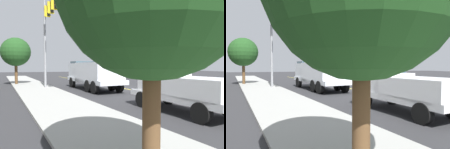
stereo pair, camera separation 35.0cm
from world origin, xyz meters
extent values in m
plane|color=#2D2D30|center=(0.00, 0.00, 0.00)|extent=(120.00, 120.00, 0.00)
cube|color=#9E9E99|center=(-1.42, 7.52, 0.06)|extent=(59.63, 14.67, 0.12)
cube|color=yellow|center=(0.00, 0.00, 0.00)|extent=(49.16, 9.44, 0.01)
cube|color=white|center=(-0.11, 3.02, 0.90)|extent=(8.52, 3.98, 0.36)
cube|color=white|center=(2.47, 3.51, 1.67)|extent=(3.01, 2.80, 1.60)
cube|color=#384C56|center=(2.67, 3.54, 2.37)|extent=(2.16, 2.40, 0.64)
cube|color=white|center=(-1.07, 2.84, 1.62)|extent=(5.62, 3.43, 1.80)
cube|color=white|center=(-1.99, 2.43, 4.23)|extent=(1.40, 0.60, 3.41)
cube|color=white|center=(-0.15, 1.98, 6.41)|extent=(2.76, 0.94, 1.29)
cube|color=white|center=(1.15, 1.65, 6.77)|extent=(0.90, 0.90, 0.90)
cube|color=yellow|center=(1.15, 1.65, 7.37)|extent=(0.36, 0.24, 0.60)
cylinder|color=black|center=(2.50, 4.66, 0.52)|extent=(1.09, 0.53, 1.04)
cylinder|color=black|center=(2.92, 2.45, 0.52)|extent=(1.09, 0.53, 1.04)
cylinder|color=black|center=(-1.77, 3.85, 0.52)|extent=(1.09, 0.53, 1.04)
cylinder|color=black|center=(-1.35, 1.64, 0.52)|extent=(1.09, 0.53, 1.04)
cylinder|color=black|center=(-3.06, 3.61, 0.52)|extent=(1.09, 0.53, 1.04)
cylinder|color=black|center=(-2.64, 1.40, 0.52)|extent=(1.09, 0.53, 1.04)
cube|color=white|center=(-10.45, 1.07, 0.75)|extent=(5.89, 3.10, 0.30)
cube|color=white|center=(-9.24, 1.30, 1.30)|extent=(2.34, 2.27, 1.10)
cube|color=#384C56|center=(-9.04, 1.33, 1.78)|extent=(1.65, 1.98, 0.56)
cube|color=white|center=(-11.44, 0.88, 1.15)|extent=(3.69, 2.69, 1.10)
cylinder|color=black|center=(-8.81, 2.34, 0.42)|extent=(0.88, 0.45, 0.84)
cylinder|color=black|center=(-8.46, 0.48, 0.42)|extent=(0.88, 0.45, 0.84)
cylinder|color=black|center=(-12.44, 1.65, 0.42)|extent=(0.88, 0.45, 0.84)
cube|color=navy|center=(9.66, -0.27, 0.79)|extent=(5.07, 2.76, 0.70)
cube|color=#384C56|center=(9.81, -0.24, 1.39)|extent=(3.71, 2.28, 0.60)
cylinder|color=black|center=(8.22, -1.41, 0.34)|extent=(0.71, 0.36, 0.68)
cylinder|color=black|center=(7.90, 0.27, 0.34)|extent=(0.71, 0.36, 0.68)
cylinder|color=black|center=(11.42, -0.80, 0.34)|extent=(0.71, 0.36, 0.68)
cylinder|color=black|center=(11.11, 0.88, 0.34)|extent=(0.71, 0.36, 0.68)
cube|color=black|center=(-4.17, 0.18, 0.02)|extent=(0.40, 0.40, 0.04)
cone|color=orange|center=(-4.17, 0.18, 0.37)|extent=(0.32, 0.32, 0.66)
cylinder|color=white|center=(-4.17, 0.18, 0.44)|extent=(0.20, 0.20, 0.08)
cube|color=black|center=(4.47, 2.12, 0.02)|extent=(0.40, 0.40, 0.04)
cone|color=orange|center=(4.47, 2.12, 0.44)|extent=(0.32, 0.32, 0.80)
cylinder|color=white|center=(4.47, 2.12, 0.52)|extent=(0.20, 0.20, 0.08)
cylinder|color=gray|center=(2.67, 7.28, 4.34)|extent=(0.22, 0.22, 8.69)
cube|color=gray|center=(-0.36, 6.70, 7.80)|extent=(6.09, 1.30, 0.16)
cube|color=gold|center=(1.32, 7.02, 7.25)|extent=(0.22, 0.57, 1.00)
cube|color=black|center=(1.34, 6.92, 7.25)|extent=(0.26, 0.35, 0.84)
cube|color=gold|center=(-0.02, 6.77, 7.25)|extent=(0.22, 0.57, 1.00)
cube|color=black|center=(0.00, 6.67, 7.25)|extent=(0.26, 0.35, 0.84)
cube|color=gold|center=(-1.37, 6.51, 7.25)|extent=(0.22, 0.57, 1.00)
cube|color=black|center=(-1.35, 6.42, 7.25)|extent=(0.26, 0.35, 0.84)
cylinder|color=brown|center=(-15.57, 5.53, 1.23)|extent=(0.32, 0.32, 2.46)
cylinder|color=brown|center=(7.26, 10.49, 1.34)|extent=(0.32, 0.32, 2.68)
sphere|color=#1E471C|center=(7.26, 10.49, 3.83)|extent=(3.29, 3.29, 3.29)
camera|label=1|loc=(-18.74, 7.30, 2.22)|focal=32.91mm
camera|label=2|loc=(-18.85, 6.96, 2.22)|focal=32.91mm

